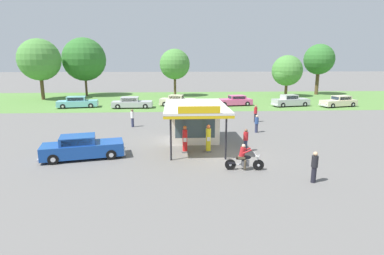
{
  "coord_description": "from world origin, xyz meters",
  "views": [
    {
      "loc": [
        -3.39,
        -19.86,
        6.33
      ],
      "look_at": [
        -2.15,
        2.5,
        1.4
      ],
      "focal_mm": 28.8,
      "sensor_mm": 36.0,
      "label": 1
    }
  ],
  "objects_px": {
    "parked_car_back_row_centre_right": "(132,103)",
    "parked_car_second_row_spare": "(234,101)",
    "bystander_admiring_sedan": "(257,123)",
    "bystander_chatting_near_pumps": "(256,113)",
    "bystander_strolling_foreground": "(132,118)",
    "parked_car_back_row_left": "(339,102)",
    "gas_pump_nearside": "(185,140)",
    "parked_car_back_row_right": "(290,101)",
    "gas_pump_offside": "(208,140)",
    "parked_car_back_row_far_left": "(177,101)",
    "featured_classic_sedan": "(82,148)",
    "bystander_standing_back_lot": "(314,166)",
    "bystander_leaning_by_kiosk": "(246,140)",
    "parked_car_back_row_centre": "(77,102)",
    "motorcycle_with_rider": "(244,159)"
  },
  "relations": [
    {
      "from": "parked_car_back_row_centre_right",
      "to": "parked_car_second_row_spare",
      "type": "bearing_deg",
      "value": 5.9
    },
    {
      "from": "bystander_admiring_sedan",
      "to": "bystander_chatting_near_pumps",
      "type": "bearing_deg",
      "value": 76.61
    },
    {
      "from": "bystander_strolling_foreground",
      "to": "parked_car_back_row_left",
      "type": "bearing_deg",
      "value": 23.74
    },
    {
      "from": "gas_pump_nearside",
      "to": "bystander_chatting_near_pumps",
      "type": "bearing_deg",
      "value": 53.36
    },
    {
      "from": "parked_car_back_row_right",
      "to": "bystander_admiring_sedan",
      "type": "bearing_deg",
      "value": -119.8
    },
    {
      "from": "gas_pump_offside",
      "to": "parked_car_back_row_far_left",
      "type": "bearing_deg",
      "value": 95.03
    },
    {
      "from": "featured_classic_sedan",
      "to": "parked_car_second_row_spare",
      "type": "distance_m",
      "value": 27.3
    },
    {
      "from": "featured_classic_sedan",
      "to": "bystander_chatting_near_pumps",
      "type": "relative_size",
      "value": 3.11
    },
    {
      "from": "parked_car_back_row_centre_right",
      "to": "bystander_strolling_foreground",
      "type": "xyz_separation_m",
      "value": [
        1.71,
        -12.13,
        0.24
      ]
    },
    {
      "from": "bystander_standing_back_lot",
      "to": "bystander_admiring_sedan",
      "type": "xyz_separation_m",
      "value": [
        -0.04,
        11.46,
        -0.07
      ]
    },
    {
      "from": "bystander_strolling_foreground",
      "to": "bystander_leaning_by_kiosk",
      "type": "bearing_deg",
      "value": -43.89
    },
    {
      "from": "parked_car_back_row_right",
      "to": "bystander_leaning_by_kiosk",
      "type": "xyz_separation_m",
      "value": [
        -11.12,
        -21.17,
        0.14
      ]
    },
    {
      "from": "featured_classic_sedan",
      "to": "bystander_strolling_foreground",
      "type": "xyz_separation_m",
      "value": [
        1.99,
        9.54,
        0.21
      ]
    },
    {
      "from": "featured_classic_sedan",
      "to": "parked_car_second_row_spare",
      "type": "relative_size",
      "value": 1.04
    },
    {
      "from": "parked_car_back_row_far_left",
      "to": "gas_pump_nearside",
      "type": "bearing_deg",
      "value": -89.16
    },
    {
      "from": "bystander_chatting_near_pumps",
      "to": "bystander_strolling_foreground",
      "type": "xyz_separation_m",
      "value": [
        -12.4,
        -1.69,
        -0.03
      ]
    },
    {
      "from": "gas_pump_offside",
      "to": "parked_car_back_row_left",
      "type": "bearing_deg",
      "value": 45.05
    },
    {
      "from": "bystander_leaning_by_kiosk",
      "to": "bystander_chatting_near_pumps",
      "type": "bearing_deg",
      "value": 71.9
    },
    {
      "from": "parked_car_back_row_centre",
      "to": "parked_car_back_row_left",
      "type": "height_order",
      "value": "parked_car_back_row_centre"
    },
    {
      "from": "gas_pump_nearside",
      "to": "parked_car_back_row_centre",
      "type": "bearing_deg",
      "value": 122.83
    },
    {
      "from": "parked_car_back_row_far_left",
      "to": "bystander_admiring_sedan",
      "type": "relative_size",
      "value": 3.39
    },
    {
      "from": "gas_pump_nearside",
      "to": "parked_car_back_row_centre_right",
      "type": "xyz_separation_m",
      "value": [
        -6.47,
        20.72,
        -0.18
      ]
    },
    {
      "from": "parked_car_back_row_centre",
      "to": "gas_pump_nearside",
      "type": "bearing_deg",
      "value": -57.17
    },
    {
      "from": "parked_car_back_row_far_left",
      "to": "parked_car_back_row_left",
      "type": "xyz_separation_m",
      "value": [
        22.25,
        -1.97,
        -0.01
      ]
    },
    {
      "from": "motorcycle_with_rider",
      "to": "parked_car_back_row_far_left",
      "type": "xyz_separation_m",
      "value": [
        -3.65,
        26.03,
        0.04
      ]
    },
    {
      "from": "parked_car_back_row_centre",
      "to": "bystander_strolling_foreground",
      "type": "relative_size",
      "value": 3.23
    },
    {
      "from": "parked_car_second_row_spare",
      "to": "bystander_standing_back_lot",
      "type": "height_order",
      "value": "bystander_standing_back_lot"
    },
    {
      "from": "bystander_chatting_near_pumps",
      "to": "parked_car_back_row_left",
      "type": "bearing_deg",
      "value": 35.12
    },
    {
      "from": "gas_pump_nearside",
      "to": "parked_car_second_row_spare",
      "type": "xyz_separation_m",
      "value": [
        7.74,
        22.19,
        -0.19
      ]
    },
    {
      "from": "parked_car_back_row_far_left",
      "to": "bystander_leaning_by_kiosk",
      "type": "relative_size",
      "value": 3.24
    },
    {
      "from": "featured_classic_sedan",
      "to": "bystander_strolling_foreground",
      "type": "height_order",
      "value": "bystander_strolling_foreground"
    },
    {
      "from": "parked_car_back_row_right",
      "to": "parked_car_back_row_left",
      "type": "height_order",
      "value": "parked_car_back_row_right"
    },
    {
      "from": "parked_car_back_row_centre",
      "to": "parked_car_back_row_far_left",
      "type": "height_order",
      "value": "parked_car_back_row_far_left"
    },
    {
      "from": "parked_car_second_row_spare",
      "to": "parked_car_back_row_far_left",
      "type": "xyz_separation_m",
      "value": [
        -8.06,
        0.11,
        0.03
      ]
    },
    {
      "from": "gas_pump_offside",
      "to": "motorcycle_with_rider",
      "type": "height_order",
      "value": "gas_pump_offside"
    },
    {
      "from": "gas_pump_offside",
      "to": "parked_car_back_row_right",
      "type": "bearing_deg",
      "value": 56.91
    },
    {
      "from": "bystander_admiring_sedan",
      "to": "gas_pump_offside",
      "type": "bearing_deg",
      "value": -130.93
    },
    {
      "from": "gas_pump_offside",
      "to": "parked_car_second_row_spare",
      "type": "height_order",
      "value": "gas_pump_offside"
    },
    {
      "from": "parked_car_back_row_far_left",
      "to": "bystander_leaning_by_kiosk",
      "type": "bearing_deg",
      "value": -78.43
    },
    {
      "from": "parked_car_back_row_right",
      "to": "parked_car_back_row_left",
      "type": "distance_m",
      "value": 6.59
    },
    {
      "from": "motorcycle_with_rider",
      "to": "featured_classic_sedan",
      "type": "relative_size",
      "value": 0.41
    },
    {
      "from": "parked_car_back_row_centre_right",
      "to": "parked_car_back_row_centre",
      "type": "xyz_separation_m",
      "value": [
        -7.41,
        0.78,
        0.02
      ]
    },
    {
      "from": "featured_classic_sedan",
      "to": "bystander_leaning_by_kiosk",
      "type": "distance_m",
      "value": 11.04
    },
    {
      "from": "featured_classic_sedan",
      "to": "bystander_chatting_near_pumps",
      "type": "distance_m",
      "value": 18.25
    },
    {
      "from": "motorcycle_with_rider",
      "to": "bystander_leaning_by_kiosk",
      "type": "relative_size",
      "value": 1.38
    },
    {
      "from": "gas_pump_offside",
      "to": "bystander_leaning_by_kiosk",
      "type": "xyz_separation_m",
      "value": [
        2.62,
        -0.08,
        -0.02
      ]
    },
    {
      "from": "parked_car_back_row_centre",
      "to": "bystander_standing_back_lot",
      "type": "bearing_deg",
      "value": -53.15
    },
    {
      "from": "parked_car_second_row_spare",
      "to": "bystander_admiring_sedan",
      "type": "distance_m",
      "value": 16.57
    },
    {
      "from": "motorcycle_with_rider",
      "to": "bystander_chatting_near_pumps",
      "type": "xyz_separation_m",
      "value": [
        4.32,
        14.02,
        0.29
      ]
    },
    {
      "from": "parked_car_back_row_centre",
      "to": "bystander_admiring_sedan",
      "type": "relative_size",
      "value": 3.57
    }
  ]
}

